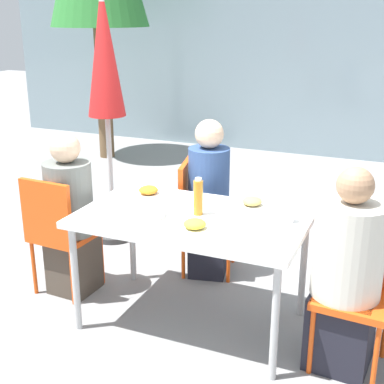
% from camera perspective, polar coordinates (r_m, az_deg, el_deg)
% --- Properties ---
extents(ground_plane, '(24.00, 24.00, 0.00)m').
position_cam_1_polar(ground_plane, '(3.60, 0.00, -13.55)').
color(ground_plane, gray).
extents(building_facade, '(10.00, 0.20, 3.00)m').
position_cam_1_polar(building_facade, '(7.56, 14.47, 14.97)').
color(building_facade, gray).
rests_on(building_facade, ground).
extents(dining_table, '(1.38, 0.84, 0.74)m').
position_cam_1_polar(dining_table, '(3.28, 0.00, -3.45)').
color(dining_table, white).
rests_on(dining_table, ground).
extents(chair_left, '(0.42, 0.42, 0.87)m').
position_cam_1_polar(chair_left, '(3.80, -14.13, -3.68)').
color(chair_left, '#E54C14').
rests_on(chair_left, ground).
extents(person_left, '(0.33, 0.33, 1.16)m').
position_cam_1_polar(person_left, '(3.82, -12.83, -2.80)').
color(person_left, '#473D33').
rests_on(person_left, ground).
extents(chair_right, '(0.43, 0.43, 0.87)m').
position_cam_1_polar(chair_right, '(3.14, 17.24, -8.90)').
color(chair_right, '#E54C14').
rests_on(chair_right, ground).
extents(person_right, '(0.38, 0.38, 1.17)m').
position_cam_1_polar(person_right, '(3.06, 16.09, -8.77)').
color(person_right, black).
rests_on(person_right, ground).
extents(chair_far, '(0.48, 0.48, 0.87)m').
position_cam_1_polar(chair_far, '(4.04, 0.76, -1.77)').
color(chair_far, '#E54C14').
rests_on(chair_far, ground).
extents(person_far, '(0.32, 0.32, 1.20)m').
position_cam_1_polar(person_far, '(3.95, 1.79, -1.13)').
color(person_far, black).
rests_on(person_far, ground).
extents(closed_umbrella, '(0.36, 0.36, 2.14)m').
position_cam_1_polar(closed_umbrella, '(4.48, -9.28, 13.18)').
color(closed_umbrella, '#333333').
rests_on(closed_umbrella, ground).
extents(plate_0, '(0.24, 0.24, 0.07)m').
position_cam_1_polar(plate_0, '(3.61, -4.66, -0.02)').
color(plate_0, white).
rests_on(plate_0, dining_table).
extents(plate_1, '(0.23, 0.23, 0.07)m').
position_cam_1_polar(plate_1, '(3.03, 0.30, -3.68)').
color(plate_1, white).
rests_on(plate_1, dining_table).
extents(plate_2, '(0.23, 0.23, 0.06)m').
position_cam_1_polar(plate_2, '(3.41, 6.42, -1.24)').
color(plate_2, white).
rests_on(plate_2, dining_table).
extents(bottle, '(0.06, 0.06, 0.23)m').
position_cam_1_polar(bottle, '(3.24, 0.66, -0.54)').
color(bottle, '#B7751E').
rests_on(bottle, dining_table).
extents(drinking_cup, '(0.08, 0.08, 0.10)m').
position_cam_1_polar(drinking_cup, '(3.19, 10.17, -2.29)').
color(drinking_cup, white).
rests_on(drinking_cup, dining_table).
extents(salad_bowl, '(0.20, 0.20, 0.05)m').
position_cam_1_polar(salad_bowl, '(3.25, -4.62, -2.21)').
color(salad_bowl, white).
rests_on(salad_bowl, dining_table).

